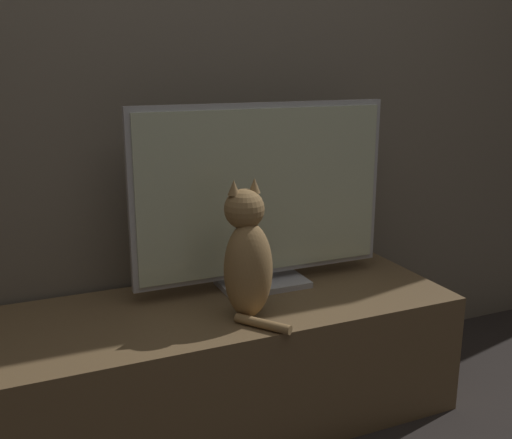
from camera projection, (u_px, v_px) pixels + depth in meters
The scene contains 4 objects.
wall_back at pixel (178, 16), 1.95m from camera, with size 4.80×0.05×2.60m.
tv_stand at pixel (217, 364), 1.95m from camera, with size 1.54×0.54×0.41m.
tv at pixel (262, 197), 1.99m from camera, with size 0.89×0.18×0.62m.
cat at pixel (247, 257), 1.77m from camera, with size 0.15×0.26×0.42m.
Camera 1 is at (-0.59, -0.76, 1.16)m, focal length 42.00 mm.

